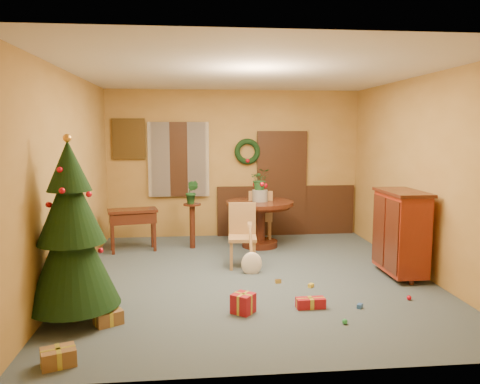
{
  "coord_description": "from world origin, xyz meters",
  "views": [
    {
      "loc": [
        -0.82,
        -6.52,
        2.09
      ],
      "look_at": [
        -0.13,
        0.4,
        1.19
      ],
      "focal_mm": 35.0,
      "sensor_mm": 36.0,
      "label": 1
    }
  ],
  "objects": [
    {
      "name": "room_envelope",
      "position": [
        0.21,
        2.7,
        1.12
      ],
      "size": [
        5.5,
        5.5,
        5.5
      ],
      "color": "#35454E",
      "rests_on": "ground"
    },
    {
      "name": "dining_table",
      "position": [
        0.38,
        1.77,
        0.59
      ],
      "size": [
        1.22,
        1.22,
        0.84
      ],
      "color": "black",
      "rests_on": "floor"
    },
    {
      "name": "urn",
      "position": [
        0.38,
        1.77,
        0.94
      ],
      "size": [
        0.28,
        0.28,
        0.21
      ],
      "primitive_type": "cylinder",
      "color": "slate",
      "rests_on": "dining_table"
    },
    {
      "name": "centerpiece_plant",
      "position": [
        0.38,
        1.77,
        1.24
      ],
      "size": [
        0.35,
        0.3,
        0.39
      ],
      "primitive_type": "imported",
      "color": "#1E4C23",
      "rests_on": "urn"
    },
    {
      "name": "chair_near",
      "position": [
        -0.07,
        0.58,
        0.53
      ],
      "size": [
        0.46,
        0.46,
        0.98
      ],
      "color": "#905F39",
      "rests_on": "floor"
    },
    {
      "name": "chair_far",
      "position": [
        0.41,
        1.97,
        0.54
      ],
      "size": [
        0.49,
        0.49,
        1.01
      ],
      "color": "#905F39",
      "rests_on": "floor"
    },
    {
      "name": "guitar",
      "position": [
        0.02,
        0.15,
        0.37
      ],
      "size": [
        0.37,
        0.51,
        0.72
      ],
      "primitive_type": null,
      "rotation": [
        -0.49,
        0.0,
        0.12
      ],
      "color": "#EFDFC7",
      "rests_on": "floor"
    },
    {
      "name": "plant_stand",
      "position": [
        -0.85,
        1.78,
        0.5
      ],
      "size": [
        0.31,
        0.31,
        0.81
      ],
      "color": "black",
      "rests_on": "floor"
    },
    {
      "name": "stand_plant",
      "position": [
        -0.85,
        1.78,
        1.02
      ],
      "size": [
        0.28,
        0.26,
        0.42
      ],
      "primitive_type": "imported",
      "rotation": [
        0.0,
        0.0,
        -0.37
      ],
      "color": "#19471E",
      "rests_on": "plant_stand"
    },
    {
      "name": "christmas_tree",
      "position": [
        -2.15,
        -1.37,
        0.98
      ],
      "size": [
        1.0,
        1.0,
        2.07
      ],
      "color": "#382111",
      "rests_on": "floor"
    },
    {
      "name": "writing_desk",
      "position": [
        -1.89,
        1.69,
        0.56
      ],
      "size": [
        0.91,
        0.58,
        0.74
      ],
      "color": "black",
      "rests_on": "floor"
    },
    {
      "name": "sideboard",
      "position": [
        2.15,
        -0.18,
        0.67
      ],
      "size": [
        0.52,
        0.98,
        1.25
      ],
      "color": "#591C0A",
      "rests_on": "floor"
    },
    {
      "name": "gift_a",
      "position": [
        -2.05,
        -2.4,
        0.08
      ],
      "size": [
        0.35,
        0.31,
        0.16
      ],
      "color": "brown",
      "rests_on": "floor"
    },
    {
      "name": "gift_b",
      "position": [
        -0.26,
        -1.34,
        0.11
      ],
      "size": [
        0.32,
        0.32,
        0.23
      ],
      "color": "#A2151F",
      "rests_on": "floor"
    },
    {
      "name": "gift_c",
      "position": [
        -1.76,
        -1.52,
        0.08
      ],
      "size": [
        0.35,
        0.31,
        0.16
      ],
      "color": "brown",
      "rests_on": "floor"
    },
    {
      "name": "gift_d",
      "position": [
        0.55,
        -1.27,
        0.06
      ],
      "size": [
        0.35,
        0.15,
        0.12
      ],
      "color": "#A2151F",
      "rests_on": "floor"
    },
    {
      "name": "toy_a",
      "position": [
        1.14,
        -1.34,
        0.03
      ],
      "size": [
        0.09,
        0.09,
        0.05
      ],
      "primitive_type": "cube",
      "rotation": [
        0.0,
        0.0,
        0.91
      ],
      "color": "#2550A3",
      "rests_on": "floor"
    },
    {
      "name": "toy_b",
      "position": [
        0.81,
        -1.78,
        0.03
      ],
      "size": [
        0.06,
        0.06,
        0.06
      ],
      "primitive_type": "sphere",
      "color": "green",
      "rests_on": "floor"
    },
    {
      "name": "toy_c",
      "position": [
        0.74,
        -0.55,
        0.03
      ],
      "size": [
        0.09,
        0.09,
        0.05
      ],
      "primitive_type": "cube",
      "rotation": [
        0.0,
        0.0,
        0.74
      ],
      "color": "gold",
      "rests_on": "floor"
    },
    {
      "name": "toy_d",
      "position": [
        1.84,
        -1.14,
        0.03
      ],
      "size": [
        0.06,
        0.06,
        0.06
      ],
      "primitive_type": "sphere",
      "color": "red",
      "rests_on": "floor"
    },
    {
      "name": "toy_e",
      "position": [
        0.33,
        -0.33,
        0.03
      ],
      "size": [
        0.09,
        0.06,
        0.05
      ],
      "primitive_type": "cube",
      "rotation": [
        0.0,
        0.0,
        0.18
      ],
      "color": "gold",
      "rests_on": "floor"
    }
  ]
}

